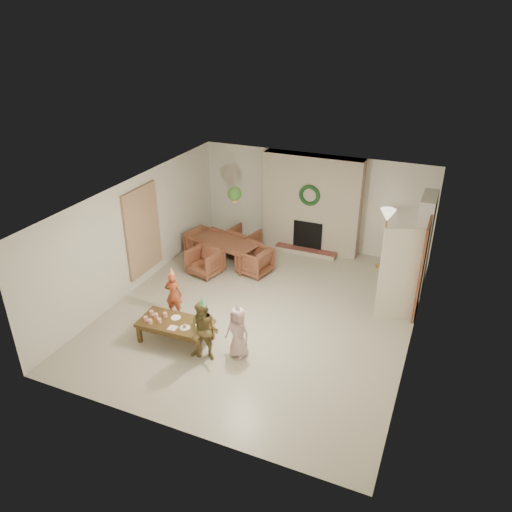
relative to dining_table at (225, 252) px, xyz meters
The scene contains 56 objects.
floor 2.41m from the dining_table, 45.25° to the right, with size 7.00×7.00×0.00m, color #B7B29E.
ceiling 3.25m from the dining_table, 45.25° to the right, with size 7.00×7.00×0.00m, color white.
wall_back 2.64m from the dining_table, 46.91° to the left, with size 7.00×7.00×0.00m, color silver.
wall_front 5.55m from the dining_table, 72.05° to the right, with size 7.00×7.00×0.00m, color silver.
wall_left 2.35m from the dining_table, 127.74° to the right, with size 7.00×7.00×0.00m, color silver.
wall_right 5.07m from the dining_table, 19.94° to the right, with size 7.00×7.00×0.00m, color silver.
fireplace_mass 2.51m from the dining_table, 43.54° to the left, with size 2.50×0.40×2.50m, color #552816.
fireplace_hearth 2.11m from the dining_table, 36.59° to the left, with size 1.60×0.30×0.12m, color maroon.
fireplace_firebox 2.21m from the dining_table, 40.14° to the left, with size 0.75×0.12×0.75m, color black.
fireplace_wreath 2.51m from the dining_table, 39.13° to the left, with size 0.54×0.54×0.10m, color #163B1C.
floor_lamp_base 3.86m from the dining_table, 19.73° to the left, with size 0.28×0.28×0.03m, color gold.
floor_lamp_post 3.87m from the dining_table, 19.73° to the left, with size 0.03×0.03×1.35m, color gold.
floor_lamp_shade 4.00m from the dining_table, 19.73° to the left, with size 0.36×0.36×0.30m, color beige.
bookshelf_carcass 4.63m from the dining_table, ahead, with size 0.30×1.00×2.20m, color white.
bookshelf_shelf_a 4.55m from the dining_table, ahead, with size 0.30×0.92×0.03m, color white.
bookshelf_shelf_b 4.58m from the dining_table, ahead, with size 0.30×0.92×0.03m, color white.
bookshelf_shelf_c 4.64m from the dining_table, ahead, with size 0.30×0.92×0.03m, color white.
bookshelf_shelf_d 4.74m from the dining_table, ahead, with size 0.30×0.92×0.03m, color white.
books_row_lower 4.52m from the dining_table, ahead, with size 0.20×0.40×0.24m, color #B52137.
books_row_mid 4.58m from the dining_table, ahead, with size 0.20×0.44×0.24m, color navy.
books_row_upper 4.64m from the dining_table, ahead, with size 0.20×0.36×0.22m, color #B58E26.
door_frame 4.73m from the dining_table, ahead, with size 0.05×0.86×2.04m, color brown.
door_leaf 4.41m from the dining_table, 11.65° to the right, with size 0.05×0.80×2.00m, color beige.
curtain_panel 2.19m from the dining_table, 130.39° to the right, with size 0.06×1.20×2.00m, color tan.
dining_table is the anchor object (origin of this frame).
dining_chair_near 0.74m from the dining_table, 103.71° to the right, with size 0.69×0.71×0.65m, color brown.
dining_chair_far 0.74m from the dining_table, 76.29° to the left, with size 0.69×0.71×0.65m, color brown.
dining_chair_left 0.74m from the dining_table, 166.29° to the left, with size 0.69×0.71×0.65m, color brown.
dining_chair_right 0.92m from the dining_table, 13.71° to the right, with size 0.69×0.71×0.65m, color brown.
hanging_plant_cord 1.91m from the dining_table, 27.42° to the right, with size 0.01×0.01×0.70m, color tan.
hanging_plant_pot 1.57m from the dining_table, 27.42° to the right, with size 0.16×0.16×0.12m, color #B07038.
hanging_plant_foliage 1.68m from the dining_table, 27.42° to the right, with size 0.32×0.32×0.32m, color #254F1A.
coffee_table_top 3.33m from the dining_table, 80.04° to the right, with size 1.38×0.69×0.06m, color #503A1A.
coffee_table_apron 3.33m from the dining_table, 80.04° to the right, with size 1.27×0.58×0.08m, color #503A1A.
coffee_leg_fl 3.59m from the dining_table, 90.57° to the right, with size 0.07×0.07×0.36m, color #503A1A.
coffee_leg_fr 3.73m from the dining_table, 71.05° to the right, with size 0.07×0.07×0.36m, color #503A1A.
coffee_leg_bl 3.03m from the dining_table, 91.16° to the right, with size 0.07×0.07×0.36m, color #503A1A.
coffee_leg_br 3.20m from the dining_table, 68.21° to the right, with size 0.07×0.07×0.36m, color #503A1A.
cup_a 3.47m from the dining_table, 89.11° to the right, with size 0.07×0.07×0.10m, color white.
cup_b 3.25m from the dining_table, 89.22° to the right, with size 0.07×0.07×0.10m, color white.
cup_c 3.52m from the dining_table, 87.01° to the right, with size 0.07×0.07×0.10m, color white.
cup_d 3.31m from the dining_table, 86.98° to the right, with size 0.07×0.07×0.10m, color white.
cup_e 3.44m from the dining_table, 84.52° to the right, with size 0.07×0.07×0.10m, color white.
cup_f 3.23m from the dining_table, 84.33° to the right, with size 0.07×0.07×0.10m, color white.
plate_a 3.20m from the dining_table, 80.69° to the right, with size 0.19×0.19×0.01m, color white.
plate_b 3.48m from the dining_table, 75.93° to the right, with size 0.19×0.19×0.01m, color white.
plate_c 3.32m from the dining_table, 71.62° to the right, with size 0.19×0.19×0.01m, color white.
food_scoop 3.48m from the dining_table, 75.93° to the right, with size 0.07×0.07×0.07m, color tan.
napkin_left 3.53m from the dining_table, 79.58° to the right, with size 0.16×0.16×0.01m, color #F6B5D0.
napkin_right 3.21m from the dining_table, 73.03° to the right, with size 0.16×0.16×0.01m, color #F6B5D0.
child_red 2.52m from the dining_table, 88.22° to the right, with size 0.35×0.23×0.96m, color #A64123.
party_hat_red 2.62m from the dining_table, 88.22° to the right, with size 0.13×0.13×0.18m, color #E7B34D.
child_plaid 3.79m from the dining_table, 69.25° to the right, with size 0.57×0.44×1.17m, color #9A4D2A.
party_hat_plaid 3.89m from the dining_table, 69.25° to the right, with size 0.14×0.14×0.19m, color #52C06F.
child_pink 3.70m from the dining_table, 60.10° to the right, with size 0.49×0.32×0.99m, color beige.
party_hat_pink 3.76m from the dining_table, 60.10° to the right, with size 0.13×0.13×0.18m, color silver.
Camera 1 is at (3.29, -8.05, 5.68)m, focal length 34.54 mm.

